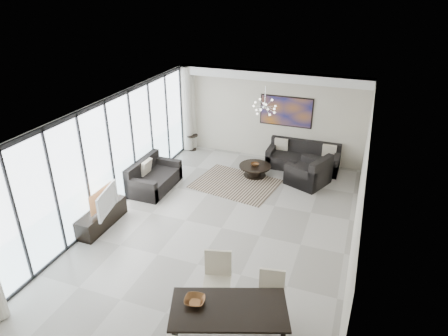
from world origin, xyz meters
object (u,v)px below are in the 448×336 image
at_px(television, 103,200).
at_px(tv_console, 102,217).
at_px(dining_table, 229,312).
at_px(coffee_table, 255,170).
at_px(sofa_main, 303,159).

bearing_deg(television, tv_console, 57.57).
xyz_separation_m(television, dining_table, (3.89, -2.13, -0.09)).
xyz_separation_m(coffee_table, dining_table, (1.33, -6.08, 0.50)).
bearing_deg(coffee_table, television, -122.96).
bearing_deg(sofa_main, television, -127.19).
height_order(tv_console, television, television).
distance_m(coffee_table, television, 4.74).
height_order(sofa_main, tv_console, sofa_main).
distance_m(sofa_main, dining_table, 7.18).
distance_m(sofa_main, television, 6.34).
relative_size(coffee_table, dining_table, 0.47).
height_order(coffee_table, tv_console, tv_console).
bearing_deg(television, dining_table, -130.90).
bearing_deg(tv_console, sofa_main, 51.34).
height_order(tv_console, dining_table, dining_table).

